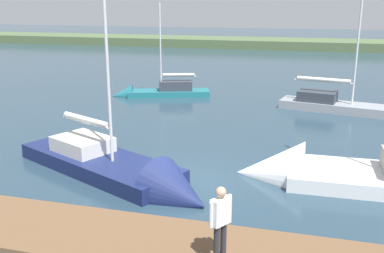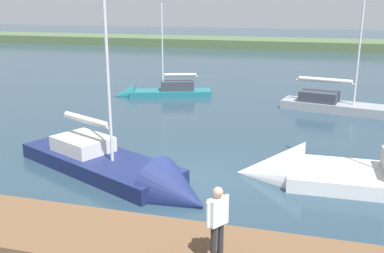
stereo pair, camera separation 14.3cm
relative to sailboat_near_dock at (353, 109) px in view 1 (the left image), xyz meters
name	(u,v)px [view 1 (the left image)]	position (x,y,z in m)	size (l,w,h in m)	color
ground_plane	(189,181)	(6.64, 12.58, -0.25)	(200.00, 200.00, 0.00)	#263D4C
far_shoreline	(284,48)	(6.64, -38.52, -0.25)	(180.00, 8.00, 2.40)	#4C603D
dock_pier	(129,251)	(6.64, 18.15, 0.14)	(18.57, 2.53, 0.77)	brown
sailboat_near_dock	(353,109)	(0.00, 0.00, 0.00)	(8.07, 3.32, 9.54)	gray
sailboat_far_left	(156,94)	(12.99, -1.60, -0.10)	(6.91, 3.63, 7.10)	#1E6B75
sailboat_far_right	(126,176)	(8.93, 13.10, -0.08)	(9.16, 5.96, 9.09)	navy
sailboat_behind_pier	(353,180)	(0.83, 11.27, -0.11)	(10.42, 2.96, 10.96)	white
person_on_dock	(220,218)	(4.25, 18.51, 1.54)	(0.44, 0.57, 1.76)	#28282D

